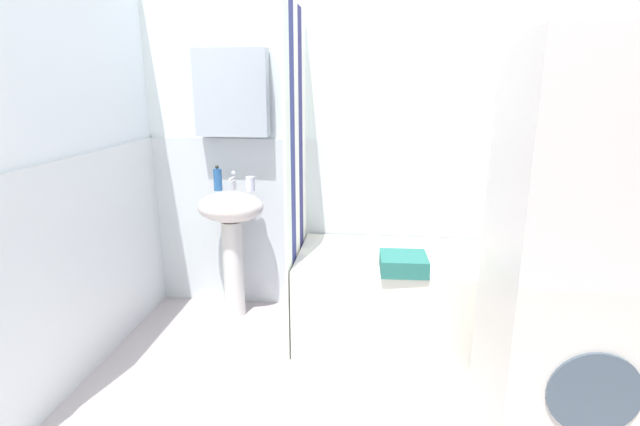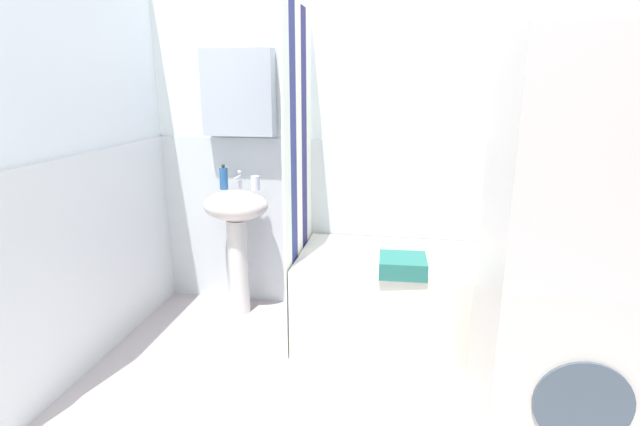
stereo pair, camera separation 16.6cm
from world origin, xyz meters
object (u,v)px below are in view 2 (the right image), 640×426
object	(u,v)px
soap_dispenser	(224,178)
toothbrush_cup	(255,183)
bathtub	(424,300)
towel_folded	(403,265)
washer_dryer_stack	(570,267)
conditioner_bottle	(516,238)
shampoo_bottle	(533,238)
sink	(237,225)

from	to	relation	value
soap_dispenser	toothbrush_cup	size ratio (longest dim) A/B	1.80
bathtub	towel_folded	distance (m)	0.44
toothbrush_cup	towel_folded	size ratio (longest dim) A/B	0.37
towel_folded	washer_dryer_stack	bearing A→B (deg)	-45.22
soap_dispenser	conditioner_bottle	bearing A→B (deg)	1.64
bathtub	conditioner_bottle	size ratio (longest dim) A/B	10.09
soap_dispenser	shampoo_bottle	bearing A→B (deg)	2.22
sink	washer_dryer_stack	xyz separation A→B (m)	(1.75, -1.09, 0.24)
toothbrush_cup	washer_dryer_stack	bearing A→B (deg)	-35.10
soap_dispenser	toothbrush_cup	distance (m)	0.22
bathtub	towel_folded	size ratio (longest dim) A/B	5.96
sink	towel_folded	size ratio (longest dim) A/B	3.38
toothbrush_cup	bathtub	distance (m)	1.33
conditioner_bottle	washer_dryer_stack	distance (m)	1.22
sink	conditioner_bottle	bearing A→B (deg)	3.21
toothbrush_cup	towel_folded	world-z (taller)	toothbrush_cup
shampoo_bottle	washer_dryer_stack	world-z (taller)	washer_dryer_stack
shampoo_bottle	bathtub	bearing A→B (deg)	-155.60
bathtub	conditioner_bottle	bearing A→B (deg)	26.64
washer_dryer_stack	toothbrush_cup	bearing A→B (deg)	144.90
shampoo_bottle	conditioner_bottle	world-z (taller)	same
toothbrush_cup	washer_dryer_stack	size ratio (longest dim) A/B	0.05
bathtub	shampoo_bottle	xyz separation A→B (m)	(0.67, 0.30, 0.34)
sink	toothbrush_cup	size ratio (longest dim) A/B	9.20
toothbrush_cup	sink	bearing A→B (deg)	-155.07
soap_dispenser	shampoo_bottle	xyz separation A→B (m)	(2.02, 0.08, -0.33)
toothbrush_cup	shampoo_bottle	size ratio (longest dim) A/B	0.62
soap_dispenser	conditioner_bottle	distance (m)	1.94
sink	towel_folded	xyz separation A→B (m)	(1.12, -0.44, -0.05)
sink	conditioner_bottle	size ratio (longest dim) A/B	5.72
washer_dryer_stack	soap_dispenser	bearing A→B (deg)	148.41
sink	towel_folded	world-z (taller)	sink
conditioner_bottle	washer_dryer_stack	size ratio (longest dim) A/B	0.09
toothbrush_cup	washer_dryer_stack	xyz separation A→B (m)	(1.63, -1.15, -0.04)
toothbrush_cup	conditioner_bottle	distance (m)	1.72
sink	toothbrush_cup	xyz separation A→B (m)	(0.12, 0.06, 0.28)
sink	bathtub	size ratio (longest dim) A/B	0.57
toothbrush_cup	conditioner_bottle	bearing A→B (deg)	1.50
towel_folded	washer_dryer_stack	distance (m)	0.95
towel_folded	sink	bearing A→B (deg)	158.27
conditioner_bottle	towel_folded	world-z (taller)	conditioner_bottle
soap_dispenser	towel_folded	size ratio (longest dim) A/B	0.66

